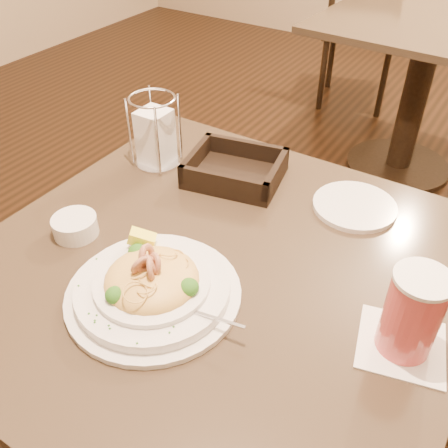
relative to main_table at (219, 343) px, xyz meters
The scene contains 9 objects.
main_table is the anchor object (origin of this frame).
background_table 1.80m from the main_table, 91.71° to the left, with size 0.94×0.94×0.76m.
dining_chair_far 2.46m from the main_table, 102.95° to the left, with size 0.51×0.51×0.93m.
pasta_bowl 0.30m from the main_table, 110.08° to the right, with size 0.34×0.31×0.10m.
drink_glass 0.47m from the main_table, ahead, with size 0.16×0.16×0.15m.
bread_basket 0.39m from the main_table, 115.40° to the left, with size 0.24×0.21×0.06m.
napkin_caddy 0.50m from the main_table, 145.37° to the left, with size 0.11×0.11×0.17m.
side_plate 0.42m from the main_table, 63.00° to the left, with size 0.18×0.18×0.01m, color white.
butter_ramekin 0.40m from the main_table, 164.15° to the right, with size 0.09×0.09×0.04m, color white.
Camera 1 is at (0.38, -0.58, 1.40)m, focal length 40.00 mm.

